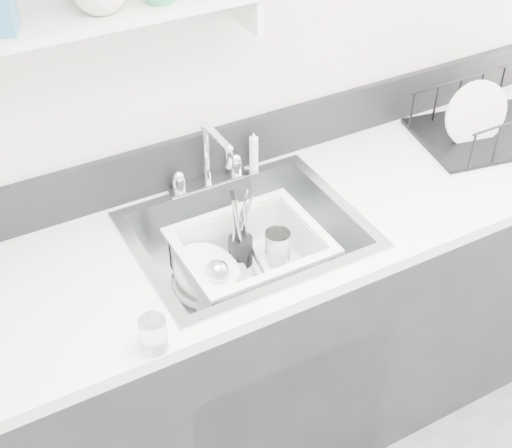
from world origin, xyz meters
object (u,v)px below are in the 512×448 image
counter_run (249,341)px  sink (248,255)px  dish_rack (488,116)px  wash_tub (251,260)px

counter_run → sink: bearing=0.0°
dish_rack → wash_tub: bearing=-164.0°
wash_tub → dish_rack: size_ratio=0.91×
sink → dish_rack: dish_rack is taller
counter_run → wash_tub: 0.37m
sink → wash_tub: bearing=-100.1°
sink → wash_tub: (-0.00, -0.03, 0.00)m
counter_run → wash_tub: size_ratio=7.85×
counter_run → dish_rack: bearing=3.7°
wash_tub → sink: bearing=79.9°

